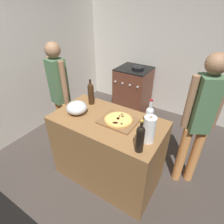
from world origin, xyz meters
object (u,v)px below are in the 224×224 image
object	(u,v)px
mixing_bowl	(77,108)
person_in_red	(199,119)
wine_bottle_dark	(91,93)
stove	(133,90)
pizza	(118,120)
wine_bottle_amber	(149,117)
paper_towel_roll	(149,129)
person_in_stripes	(60,93)
wine_bottle_green	(140,138)

from	to	relation	value
mixing_bowl	person_in_red	xyz separation A→B (m)	(1.27, 0.57, -0.02)
wine_bottle_dark	stove	distance (m)	1.67
pizza	wine_bottle_amber	world-z (taller)	wine_bottle_amber
person_in_red	stove	bearing A→B (deg)	138.28
pizza	person_in_red	distance (m)	0.89
paper_towel_roll	pizza	bearing A→B (deg)	163.73
paper_towel_roll	wine_bottle_dark	bearing A→B (deg)	162.36
stove	person_in_stripes	xyz separation A→B (m)	(-0.39, -1.59, 0.48)
wine_bottle_amber	stove	bearing A→B (deg)	120.62
wine_bottle_green	paper_towel_roll	bearing A→B (deg)	84.69
pizza	stove	world-z (taller)	stove
pizza	stove	bearing A→B (deg)	110.92
person_in_stripes	wine_bottle_dark	bearing A→B (deg)	4.64
stove	person_in_red	distance (m)	1.97
wine_bottle_dark	wine_bottle_green	world-z (taller)	wine_bottle_dark
pizza	wine_bottle_green	bearing A→B (deg)	-36.47
wine_bottle_dark	person_in_stripes	size ratio (longest dim) A/B	0.20
stove	wine_bottle_green	bearing A→B (deg)	-62.52
paper_towel_roll	person_in_red	xyz separation A→B (m)	(0.36, 0.58, -0.08)
paper_towel_roll	stove	size ratio (longest dim) A/B	0.28
stove	person_in_red	bearing A→B (deg)	-41.72
pizza	paper_towel_roll	bearing A→B (deg)	-16.27
pizza	wine_bottle_amber	distance (m)	0.35
stove	person_in_stripes	world-z (taller)	person_in_stripes
wine_bottle_green	person_in_stripes	bearing A→B (deg)	163.84
wine_bottle_green	person_in_red	size ratio (longest dim) A/B	0.20
wine_bottle_green	person_in_red	world-z (taller)	person_in_red
mixing_bowl	person_in_stripes	world-z (taller)	person_in_stripes
person_in_stripes	wine_bottle_amber	bearing A→B (deg)	-3.18
wine_bottle_green	person_in_stripes	world-z (taller)	person_in_stripes
paper_towel_roll	wine_bottle_green	world-z (taller)	wine_bottle_green
pizza	paper_towel_roll	xyz separation A→B (m)	(0.40, -0.12, 0.11)
person_in_stripes	stove	bearing A→B (deg)	76.18
pizza	person_in_stripes	distance (m)	1.06
mixing_bowl	person_in_red	world-z (taller)	person_in_red
paper_towel_roll	person_in_stripes	world-z (taller)	person_in_stripes
wine_bottle_green	person_in_stripes	distance (m)	1.50
mixing_bowl	stove	xyz separation A→B (m)	(-0.15, 1.83, -0.53)
pizza	wine_bottle_green	size ratio (longest dim) A/B	0.95
paper_towel_roll	person_in_red	size ratio (longest dim) A/B	0.16
paper_towel_roll	wine_bottle_green	xyz separation A→B (m)	(-0.02, -0.17, 0.01)
pizza	wine_bottle_amber	size ratio (longest dim) A/B	0.89
paper_towel_roll	wine_bottle_amber	distance (m)	0.19
wine_bottle_green	person_in_stripes	size ratio (longest dim) A/B	0.20
wine_bottle_amber	person_in_red	bearing A→B (deg)	43.13
wine_bottle_dark	person_in_red	world-z (taller)	person_in_red
wine_bottle_dark	stove	xyz separation A→B (m)	(-0.14, 1.55, -0.61)
mixing_bowl	wine_bottle_green	world-z (taller)	wine_bottle_green
wine_bottle_green	stove	bearing A→B (deg)	117.48
mixing_bowl	stove	distance (m)	1.91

